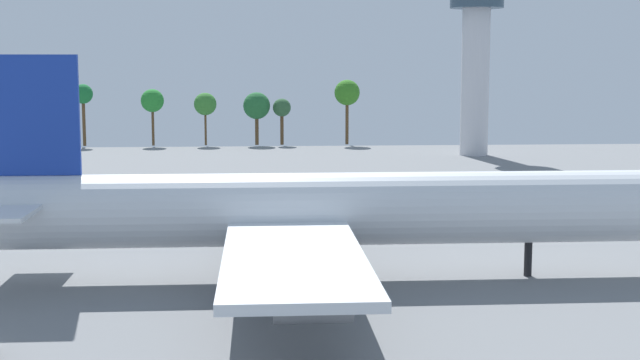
# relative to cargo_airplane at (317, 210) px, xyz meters

# --- Properties ---
(ground_plane) EXTENTS (257.31, 257.31, 0.00)m
(ground_plane) POSITION_rel_cargo_airplane_xyz_m (0.24, -0.00, -6.19)
(ground_plane) COLOR slate
(cargo_airplane) EXTENTS (64.33, 57.40, 19.70)m
(cargo_airplane) POSITION_rel_cargo_airplane_xyz_m (0.00, 0.00, 0.00)
(cargo_airplane) COLOR silver
(cargo_airplane) RESTS_ON ground_plane
(control_tower) EXTENTS (10.95, 10.95, 34.94)m
(control_tower) POSITION_rel_cargo_airplane_xyz_m (39.62, 105.72, 15.24)
(control_tower) COLOR silver
(control_tower) RESTS_ON ground_plane
(tree_line_backdrop) EXTENTS (66.25, 6.27, 15.17)m
(tree_line_backdrop) POSITION_rel_cargo_airplane_xyz_m (-9.92, 132.26, 4.03)
(tree_line_backdrop) COLOR #51381E
(tree_line_backdrop) RESTS_ON ground_plane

